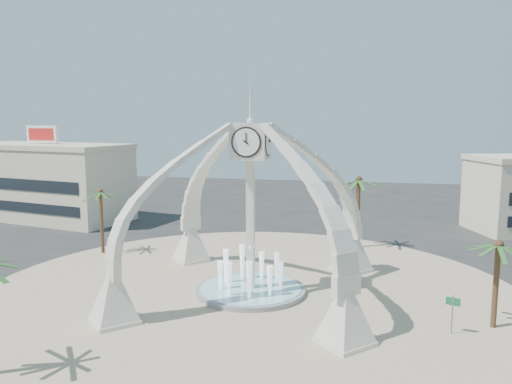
% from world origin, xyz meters
% --- Properties ---
extents(ground, '(140.00, 140.00, 0.00)m').
position_xyz_m(ground, '(0.00, 0.00, 0.00)').
color(ground, '#282828').
rests_on(ground, ground).
extents(plaza, '(40.00, 40.00, 0.06)m').
position_xyz_m(plaza, '(0.00, 0.00, 0.03)').
color(plaza, tan).
rests_on(plaza, ground).
extents(clock_tower, '(17.94, 17.94, 16.30)m').
position_xyz_m(clock_tower, '(-0.00, -0.00, 6.49)').
color(clock_tower, beige).
rests_on(clock_tower, ground).
extents(fountain, '(8.00, 8.00, 3.62)m').
position_xyz_m(fountain, '(0.00, 0.00, 0.29)').
color(fountain, gray).
rests_on(fountain, ground).
extents(building_nw, '(23.75, 13.73, 11.90)m').
position_xyz_m(building_nw, '(-32.00, 22.00, 4.83)').
color(building_nw, beige).
rests_on(building_nw, ground).
extents(palm_east, '(4.72, 4.72, 5.90)m').
position_xyz_m(palm_east, '(15.79, -2.90, 5.14)').
color(palm_east, brown).
rests_on(palm_east, ground).
extents(palm_west, '(3.53, 3.53, 6.56)m').
position_xyz_m(palm_west, '(-16.20, 7.84, 5.81)').
color(palm_west, brown).
rests_on(palm_west, ground).
extents(palm_north, '(4.80, 4.80, 7.62)m').
position_xyz_m(palm_north, '(7.38, 15.04, 6.71)').
color(palm_north, brown).
rests_on(palm_north, ground).
extents(street_sign, '(0.85, 0.29, 2.43)m').
position_xyz_m(street_sign, '(13.15, -4.46, 1.73)').
color(street_sign, slate).
rests_on(street_sign, ground).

